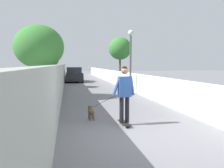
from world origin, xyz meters
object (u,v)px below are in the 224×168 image
tree_left_near (39,47)px  dog (91,112)px  lamp_post (131,50)px  person_skateboarder (124,90)px  skateboard (124,123)px  tree_right_far (120,49)px  car_near (74,75)px  tree_left_mid (45,55)px

tree_left_near → dog: 6.29m
lamp_post → person_skateboarder: bearing=162.7°
tree_left_near → person_skateboarder: bearing=-153.1°
skateboard → person_skateboarder: bearing=-159.4°
tree_right_far → dog: bearing=163.5°
tree_right_far → tree_left_near: bearing=147.9°
tree_left_near → skateboard: size_ratio=4.88×
dog → tree_right_far: bearing=-16.5°
lamp_post → car_near: size_ratio=0.92×
skateboard → car_near: car_near is taller
skateboard → person_skateboarder: size_ratio=0.47×
tree_left_near → skateboard: bearing=-153.1°
lamp_post → skateboard: 7.86m
tree_left_near → lamp_post: 5.42m
lamp_post → dog: size_ratio=3.30×
lamp_post → skateboard: lamp_post is taller
dog → car_near: bearing=0.2°
lamp_post → dog: bearing=153.1°
tree_right_far → skateboard: 18.51m
tree_left_mid → car_near: bearing=-22.0°
person_skateboarder → dog: person_skateboarder is taller
tree_left_near → lamp_post: (0.84, -5.36, -0.04)m
skateboard → car_near: size_ratio=0.19×
tree_left_near → dog: tree_left_near is taller
car_near → skateboard: bearing=-176.8°
dog → car_near: (16.60, 0.07, 0.44)m
tree_left_mid → car_near: 6.50m
lamp_post → skateboard: bearing=162.7°
skateboard → dog: bearing=45.8°
tree_left_mid → lamp_post: 7.23m
lamp_post → car_near: bearing=17.0°
tree_left_mid → tree_right_far: tree_right_far is taller
skateboard → person_skateboarder: 1.02m
tree_left_near → tree_left_mid: (5.50, 0.17, -0.20)m
lamp_post → tree_left_near: bearing=98.9°
tree_left_near → dog: bearing=-157.3°
tree_right_far → dog: size_ratio=3.99×
tree_left_mid → car_near: (5.78, -2.33, -1.86)m
tree_left_mid → person_skateboarder: bearing=-164.2°
tree_left_mid → dog: (-10.82, -2.40, -2.31)m
tree_left_near → person_skateboarder: 7.17m
tree_left_near → tree_left_mid: tree_left_near is taller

